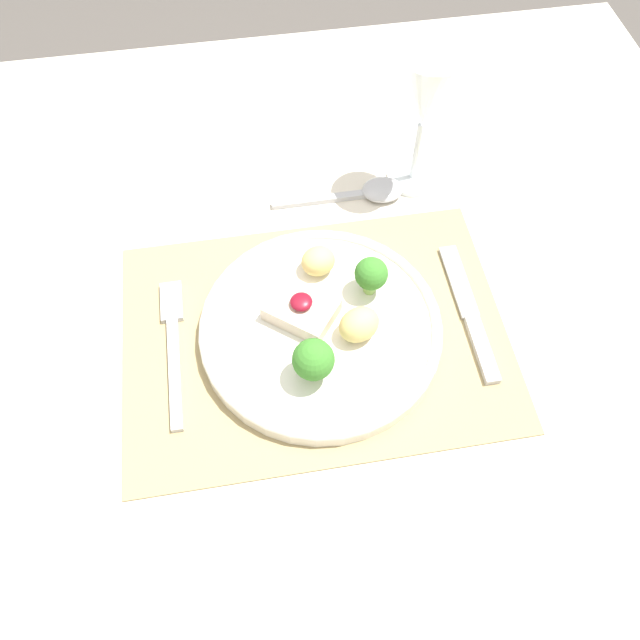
# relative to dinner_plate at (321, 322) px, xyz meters

# --- Properties ---
(ground_plane) EXTENTS (8.00, 8.00, 0.00)m
(ground_plane) POSITION_rel_dinner_plate_xyz_m (-0.01, -0.00, -0.78)
(ground_plane) COLOR #4C4742
(dining_table) EXTENTS (1.14, 1.09, 0.76)m
(dining_table) POSITION_rel_dinner_plate_xyz_m (-0.01, -0.00, -0.12)
(dining_table) COLOR beige
(dining_table) RESTS_ON ground_plane
(placemat) EXTENTS (0.41, 0.30, 0.00)m
(placemat) POSITION_rel_dinner_plate_xyz_m (-0.01, -0.00, -0.02)
(placemat) COLOR #9E895B
(placemat) RESTS_ON dining_table
(dinner_plate) EXTENTS (0.26, 0.26, 0.07)m
(dinner_plate) POSITION_rel_dinner_plate_xyz_m (0.00, 0.00, 0.00)
(dinner_plate) COLOR silver
(dinner_plate) RESTS_ON placemat
(fork) EXTENTS (0.02, 0.18, 0.01)m
(fork) POSITION_rel_dinner_plate_xyz_m (-0.16, 0.01, -0.01)
(fork) COLOR #B2B2B7
(fork) RESTS_ON placemat
(knife) EXTENTS (0.02, 0.18, 0.01)m
(knife) POSITION_rel_dinner_plate_xyz_m (0.17, -0.02, -0.01)
(knife) COLOR #B2B2B7
(knife) RESTS_ON placemat
(spoon) EXTENTS (0.17, 0.04, 0.02)m
(spoon) POSITION_rel_dinner_plate_xyz_m (0.09, 0.19, -0.01)
(spoon) COLOR #B2B2B7
(spoon) RESTS_ON dining_table
(wine_glass_near) EXTENTS (0.07, 0.07, 0.18)m
(wine_glass_near) POSITION_rel_dinner_plate_xyz_m (0.15, 0.21, 0.11)
(wine_glass_near) COLOR white
(wine_glass_near) RESTS_ON dining_table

